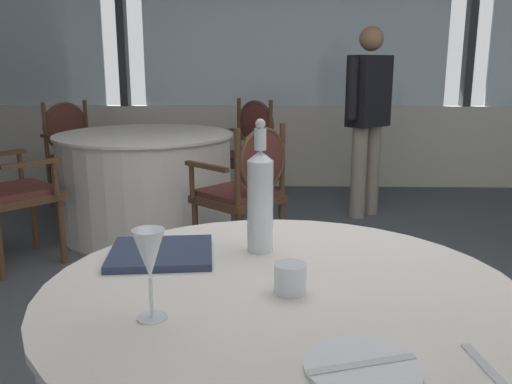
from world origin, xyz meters
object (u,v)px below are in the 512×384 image
(water_bottle, at_px, (260,198))
(menu_book, at_px, (161,253))
(side_plate, at_px, (362,367))
(wine_glass, at_px, (149,257))
(dining_chair_1_1, at_px, (246,145))
(diner_person_0, at_px, (368,112))
(water_tumbler, at_px, (290,278))
(dining_chair_1_0, at_px, (247,184))
(dining_chair_1_2, at_px, (74,147))

(water_bottle, relative_size, menu_book, 1.35)
(water_bottle, bearing_deg, side_plate, -72.90)
(wine_glass, distance_m, dining_chair_1_1, 3.88)
(menu_book, distance_m, dining_chair_1_1, 3.50)
(wine_glass, height_order, diner_person_0, diner_person_0)
(water_tumbler, distance_m, diner_person_0, 3.47)
(water_bottle, xyz_separation_m, menu_book, (-0.27, -0.06, -0.14))
(dining_chair_1_0, xyz_separation_m, dining_chair_1_2, (-1.63, 1.47, 0.01))
(water_tumbler, height_order, menu_book, water_tumbler)
(side_plate, distance_m, wine_glass, 0.47)
(menu_book, distance_m, diner_person_0, 3.35)
(dining_chair_1_2, bearing_deg, dining_chair_1_0, 0.00)
(side_plate, bearing_deg, dining_chair_1_1, 95.35)
(dining_chair_1_0, bearing_deg, diner_person_0, -86.16)
(dining_chair_1_2, bearing_deg, wine_glass, -25.94)
(water_tumbler, relative_size, diner_person_0, 0.05)
(menu_book, height_order, dining_chair_1_0, dining_chair_1_0)
(water_bottle, relative_size, dining_chair_1_0, 0.41)
(water_bottle, xyz_separation_m, dining_chair_1_1, (-0.19, 3.43, -0.36))
(dining_chair_1_1, bearing_deg, diner_person_0, 113.91)
(dining_chair_1_0, height_order, diner_person_0, diner_person_0)
(side_plate, relative_size, diner_person_0, 0.13)
(water_bottle, bearing_deg, menu_book, -167.64)
(side_plate, relative_size, water_tumbler, 2.73)
(dining_chair_1_1, xyz_separation_m, dining_chair_1_2, (-1.56, -0.08, -0.01))
(menu_book, relative_size, dining_chair_1_1, 0.29)
(dining_chair_1_0, xyz_separation_m, dining_chair_1_1, (-0.07, 1.55, 0.02))
(water_bottle, xyz_separation_m, wine_glass, (-0.22, -0.43, -0.02))
(side_plate, height_order, dining_chair_1_2, dining_chair_1_2)
(dining_chair_1_1, bearing_deg, side_plate, 47.41)
(menu_book, bearing_deg, side_plate, -56.75)
(wine_glass, relative_size, diner_person_0, 0.12)
(wine_glass, relative_size, dining_chair_1_1, 0.20)
(water_tumbler, relative_size, dining_chair_1_1, 0.08)
(dining_chair_1_1, bearing_deg, dining_chair_1_2, -44.95)
(menu_book, bearing_deg, dining_chair_1_1, 82.22)
(dining_chair_1_0, distance_m, dining_chair_1_2, 2.20)
(dining_chair_1_2, xyz_separation_m, diner_person_0, (2.59, -0.26, 0.34))
(water_bottle, distance_m, wine_glass, 0.48)
(dining_chair_1_1, relative_size, dining_chair_1_2, 1.02)
(water_bottle, distance_m, diner_person_0, 3.21)
(side_plate, height_order, water_bottle, water_bottle)
(wine_glass, xyz_separation_m, diner_person_0, (1.06, 3.52, -0.01))
(dining_chair_1_1, xyz_separation_m, diner_person_0, (1.03, -0.34, 0.33))
(wine_glass, height_order, water_tumbler, wine_glass)
(water_bottle, xyz_separation_m, dining_chair_1_0, (-0.11, 1.88, -0.38))
(side_plate, distance_m, dining_chair_1_2, 4.42)
(water_bottle, bearing_deg, dining_chair_1_2, 117.54)
(water_tumbler, distance_m, menu_book, 0.42)
(dining_chair_1_1, bearing_deg, water_bottle, 45.21)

